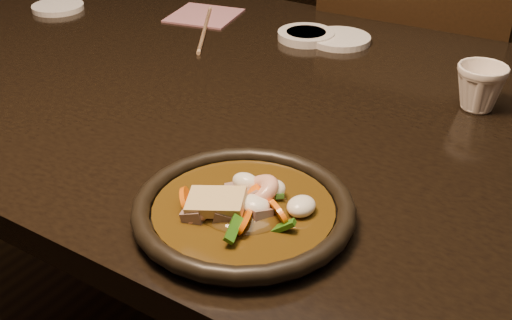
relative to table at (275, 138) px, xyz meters
The scene contains 10 objects.
table is the anchor object (origin of this frame).
chair 0.60m from the table, 86.26° to the left, with size 0.45×0.45×0.90m.
plate 0.35m from the table, 64.86° to the right, with size 0.26×0.26×0.03m.
stirfry 0.35m from the table, 65.15° to the right, with size 0.15×0.13×0.05m.
soy_dish 0.28m from the table, 108.77° to the left, with size 0.11×0.11×0.02m, color white.
saucer_left 0.65m from the table, 169.22° to the left, with size 0.11×0.11×0.01m, color white.
saucer_right 0.29m from the table, 95.10° to the left, with size 0.12×0.12×0.01m, color white.
tea_cup 0.33m from the table, 24.66° to the left, with size 0.08×0.07×0.08m, color white.
chopsticks 0.35m from the table, 146.44° to the left, with size 0.15×0.23×0.01m.
napkin 0.43m from the table, 142.44° to the left, with size 0.14×0.14×0.00m, color #9F626D.
Camera 1 is at (0.48, -0.80, 1.19)m, focal length 45.00 mm.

